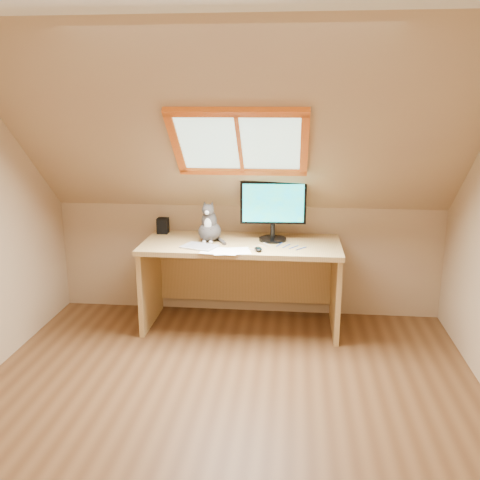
# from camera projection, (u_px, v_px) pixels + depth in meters

# --- Properties ---
(ground) EXTENTS (3.50, 3.50, 0.00)m
(ground) POSITION_uv_depth(u_px,v_px,m) (223.00, 415.00, 3.38)
(ground) COLOR brown
(ground) RESTS_ON ground
(room_shell) EXTENTS (3.52, 3.52, 2.41)m
(room_shell) POSITION_uv_depth(u_px,v_px,m) (218.00, 194.00, 2.93)
(room_shell) COLOR tan
(room_shell) RESTS_ON ground
(desk) EXTENTS (1.67, 0.73, 0.76)m
(desk) POSITION_uv_depth(u_px,v_px,m) (242.00, 266.00, 4.64)
(desk) COLOR tan
(desk) RESTS_ON ground
(monitor) EXTENTS (0.56, 0.23, 0.51)m
(monitor) POSITION_uv_depth(u_px,v_px,m) (273.00, 207.00, 4.50)
(monitor) COLOR black
(monitor) RESTS_ON desk
(cat) EXTENTS (0.21, 0.24, 0.36)m
(cat) POSITION_uv_depth(u_px,v_px,m) (209.00, 227.00, 4.53)
(cat) COLOR #3D3836
(cat) RESTS_ON desk
(desk_speaker) EXTENTS (0.10, 0.10, 0.14)m
(desk_speaker) POSITION_uv_depth(u_px,v_px,m) (163.00, 226.00, 4.81)
(desk_speaker) COLOR black
(desk_speaker) RESTS_ON desk
(graphics_tablet) EXTENTS (0.33, 0.28, 0.01)m
(graphics_tablet) POSITION_uv_depth(u_px,v_px,m) (200.00, 246.00, 4.37)
(graphics_tablet) COLOR #B2B2B7
(graphics_tablet) RESTS_ON desk
(mouse) EXTENTS (0.09, 0.11, 0.03)m
(mouse) POSITION_uv_depth(u_px,v_px,m) (258.00, 249.00, 4.26)
(mouse) COLOR black
(mouse) RESTS_ON desk
(papers) EXTENTS (0.33, 0.27, 0.00)m
(papers) POSITION_uv_depth(u_px,v_px,m) (231.00, 250.00, 4.27)
(papers) COLOR white
(papers) RESTS_ON desk
(cables) EXTENTS (0.51, 0.26, 0.01)m
(cables) POSITION_uv_depth(u_px,v_px,m) (278.00, 247.00, 4.37)
(cables) COLOR silver
(cables) RESTS_ON desk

